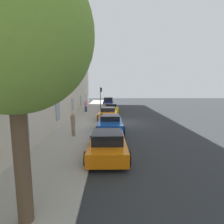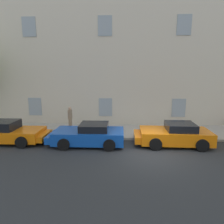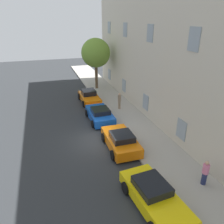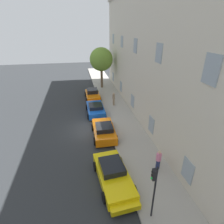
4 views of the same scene
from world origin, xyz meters
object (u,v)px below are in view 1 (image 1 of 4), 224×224
sportscar_yellow_flank (110,125)px  hatchback_parked (108,103)px  sportscar_red_lead (107,143)px  pedestrian_admiring (86,106)px  sportscar_tail_end (110,108)px  traffic_light (101,94)px  sportscar_white_middle (108,114)px  pedestrian_strolling (73,124)px  tree_near_kerb (12,34)px

sportscar_yellow_flank → hatchback_parked: (17.51, 0.33, 0.23)m
sportscar_red_lead → pedestrian_admiring: 16.18m
sportscar_tail_end → traffic_light: (2.84, 1.51, 1.98)m
sportscar_white_middle → pedestrian_strolling: pedestrian_strolling is taller
traffic_light → pedestrian_admiring: 4.36m
sportscar_red_lead → pedestrian_strolling: size_ratio=2.63×
traffic_light → pedestrian_admiring: traffic_light is taller
sportscar_tail_end → sportscar_white_middle: bearing=177.8°
hatchback_parked → traffic_light: bearing=159.1°
hatchback_parked → tree_near_kerb: tree_near_kerb is taller
tree_near_kerb → pedestrian_strolling: size_ratio=3.79×
tree_near_kerb → pedestrian_admiring: bearing=3.5°
sportscar_red_lead → pedestrian_admiring: pedestrian_admiring is taller
tree_near_kerb → pedestrian_strolling: (8.22, 0.45, -3.87)m
sportscar_white_middle → sportscar_tail_end: size_ratio=0.89×
hatchback_parked → sportscar_white_middle: bearing=-179.6°
sportscar_white_middle → pedestrian_strolling: bearing=160.8°
sportscar_tail_end → hatchback_parked: (5.96, 0.32, 0.23)m
sportscar_red_lead → sportscar_yellow_flank: (4.94, -0.14, -0.01)m
sportscar_yellow_flank → sportscar_white_middle: (5.29, 0.25, 0.02)m
tree_near_kerb → pedestrian_strolling: 9.09m
sportscar_white_middle → pedestrian_admiring: 6.49m
sportscar_yellow_flank → hatchback_parked: size_ratio=1.18×
sportscar_tail_end → tree_near_kerb: 22.05m
sportscar_yellow_flank → pedestrian_strolling: size_ratio=2.62×
sportscar_yellow_flank → traffic_light: traffic_light is taller
pedestrian_admiring → pedestrian_strolling: pedestrian_strolling is taller
sportscar_yellow_flank → sportscar_white_middle: sportscar_white_middle is taller
sportscar_yellow_flank → tree_near_kerb: size_ratio=0.69×
sportscar_red_lead → sportscar_white_middle: size_ratio=1.01×
pedestrian_admiring → hatchback_parked: bearing=-25.7°
sportscar_yellow_flank → pedestrian_admiring: (10.88, 3.53, 0.35)m
sportscar_white_middle → pedestrian_admiring: (5.59, 3.28, 0.33)m
sportscar_red_lead → hatchback_parked: 22.45m
hatchback_parked → pedestrian_admiring: bearing=154.3°
sportscar_yellow_flank → tree_near_kerb: (-9.96, 2.25, 4.32)m
tree_near_kerb → pedestrian_admiring: 21.26m
sportscar_red_lead → hatchback_parked: size_ratio=1.19×
pedestrian_strolling → sportscar_red_lead: bearing=-141.3°
tree_near_kerb → pedestrian_admiring: size_ratio=4.18×
sportscar_yellow_flank → traffic_light: (14.39, 1.53, 1.98)m
sportscar_red_lead → hatchback_parked: bearing=0.5°
sportscar_red_lead → traffic_light: bearing=4.1°
sportscar_white_middle → pedestrian_strolling: (-7.03, 2.45, 0.43)m
sportscar_yellow_flank → sportscar_red_lead: bearing=178.4°
hatchback_parked → tree_near_kerb: (-27.47, 1.92, 4.09)m
sportscar_yellow_flank → pedestrian_admiring: bearing=18.0°
pedestrian_admiring → pedestrian_strolling: (-12.63, -0.83, 0.10)m
sportscar_yellow_flank → sportscar_tail_end: sportscar_yellow_flank is taller
sportscar_yellow_flank → pedestrian_strolling: 3.25m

